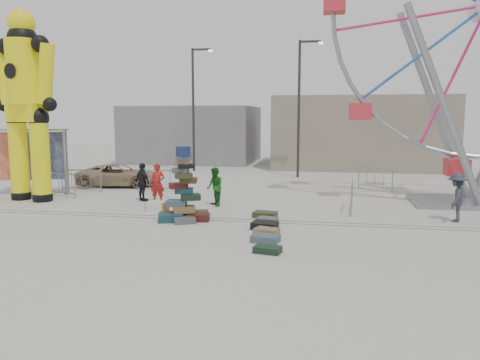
% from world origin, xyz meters
% --- Properties ---
extents(ground, '(90.00, 90.00, 0.00)m').
position_xyz_m(ground, '(0.00, 0.00, 0.00)').
color(ground, '#9E9E99').
rests_on(ground, ground).
extents(track_line_near, '(40.00, 0.04, 0.01)m').
position_xyz_m(track_line_near, '(0.00, 0.60, 0.00)').
color(track_line_near, '#47443F').
rests_on(track_line_near, ground).
extents(track_line_far, '(40.00, 0.04, 0.01)m').
position_xyz_m(track_line_far, '(0.00, 1.00, 0.00)').
color(track_line_far, '#47443F').
rests_on(track_line_far, ground).
extents(building_right, '(12.00, 8.00, 5.00)m').
position_xyz_m(building_right, '(7.00, 20.00, 2.50)').
color(building_right, gray).
rests_on(building_right, ground).
extents(building_left, '(10.00, 8.00, 4.40)m').
position_xyz_m(building_left, '(-6.00, 22.00, 2.20)').
color(building_left, gray).
rests_on(building_left, ground).
extents(lamp_post_right, '(1.41, 0.25, 8.00)m').
position_xyz_m(lamp_post_right, '(3.09, 13.00, 4.48)').
color(lamp_post_right, '#2D2D30').
rests_on(lamp_post_right, ground).
extents(lamp_post_left, '(1.41, 0.25, 8.00)m').
position_xyz_m(lamp_post_left, '(-3.91, 15.00, 4.48)').
color(lamp_post_left, '#2D2D30').
rests_on(lamp_post_left, ground).
extents(suitcase_tower, '(1.94, 1.68, 2.60)m').
position_xyz_m(suitcase_tower, '(-0.28, 0.54, 0.73)').
color(suitcase_tower, '#19414B').
rests_on(suitcase_tower, ground).
extents(crash_test_dummy, '(3.30, 1.45, 8.26)m').
position_xyz_m(crash_test_dummy, '(-7.94, 3.12, 4.35)').
color(crash_test_dummy, black).
rests_on(crash_test_dummy, ground).
extents(banner_scaffold, '(4.20, 2.12, 3.05)m').
position_xyz_m(banner_scaffold, '(-9.23, 4.28, 2.29)').
color(banner_scaffold, gray).
rests_on(banner_scaffold, ground).
extents(steamer_trunk, '(0.88, 0.62, 0.37)m').
position_xyz_m(steamer_trunk, '(-1.76, 1.85, 0.19)').
color(steamer_trunk, silver).
rests_on(steamer_trunk, ground).
extents(row_case_0, '(0.90, 0.68, 0.21)m').
position_xyz_m(row_case_0, '(2.48, 1.46, 0.10)').
color(row_case_0, '#343C1E').
rests_on(row_case_0, ground).
extents(row_case_1, '(0.76, 0.65, 0.18)m').
position_xyz_m(row_case_1, '(2.65, 0.61, 0.09)').
color(row_case_1, '#57595F').
rests_on(row_case_1, ground).
extents(row_case_2, '(0.90, 0.73, 0.23)m').
position_xyz_m(row_case_2, '(2.68, -0.29, 0.12)').
color(row_case_2, black).
rests_on(row_case_2, ground).
extents(row_case_3, '(0.83, 0.70, 0.19)m').
position_xyz_m(row_case_3, '(2.83, -0.97, 0.10)').
color(row_case_3, olive).
rests_on(row_case_3, ground).
extents(row_case_4, '(0.87, 0.66, 0.20)m').
position_xyz_m(row_case_4, '(2.91, -1.86, 0.10)').
color(row_case_4, '#465764').
rests_on(row_case_4, ground).
extents(row_case_5, '(0.79, 0.58, 0.18)m').
position_xyz_m(row_case_5, '(3.09, -2.93, 0.09)').
color(row_case_5, black).
rests_on(row_case_5, ground).
extents(barricade_dummy_a, '(1.94, 0.67, 1.10)m').
position_xyz_m(barricade_dummy_a, '(-7.35, 4.31, 0.55)').
color(barricade_dummy_a, gray).
rests_on(barricade_dummy_a, ground).
extents(barricade_dummy_b, '(2.00, 0.16, 1.10)m').
position_xyz_m(barricade_dummy_b, '(-7.04, 5.74, 0.55)').
color(barricade_dummy_b, gray).
rests_on(barricade_dummy_b, ground).
extents(barricade_dummy_c, '(2.00, 0.34, 1.10)m').
position_xyz_m(barricade_dummy_c, '(-3.24, 6.28, 0.55)').
color(barricade_dummy_c, gray).
rests_on(barricade_dummy_c, ground).
extents(barricade_wheel_front, '(0.25, 2.00, 1.10)m').
position_xyz_m(barricade_wheel_front, '(5.60, 3.11, 0.55)').
color(barricade_wheel_front, gray).
rests_on(barricade_wheel_front, ground).
extents(barricade_wheel_back, '(1.53, 1.44, 1.10)m').
position_xyz_m(barricade_wheel_back, '(7.04, 8.71, 0.55)').
color(barricade_wheel_back, gray).
rests_on(barricade_wheel_back, ground).
extents(pedestrian_red, '(0.64, 0.44, 1.68)m').
position_xyz_m(pedestrian_red, '(-2.30, 3.44, 0.84)').
color(pedestrian_red, '#A91C18').
rests_on(pedestrian_red, ground).
extents(pedestrian_green, '(0.92, 0.97, 1.58)m').
position_xyz_m(pedestrian_green, '(0.20, 3.25, 0.79)').
color(pedestrian_green, '#18611B').
rests_on(pedestrian_green, ground).
extents(pedestrian_black, '(1.02, 0.89, 1.65)m').
position_xyz_m(pedestrian_black, '(-3.12, 3.81, 0.82)').
color(pedestrian_black, black).
rests_on(pedestrian_black, ground).
extents(pedestrian_grey, '(0.99, 1.25, 1.70)m').
position_xyz_m(pedestrian_grey, '(9.05, 1.95, 0.85)').
color(pedestrian_grey, '#2A2C38').
rests_on(pedestrian_grey, ground).
extents(parked_suv, '(4.50, 2.72, 1.17)m').
position_xyz_m(parked_suv, '(-6.00, 7.64, 0.58)').
color(parked_suv, '#9C8365').
rests_on(parked_suv, ground).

